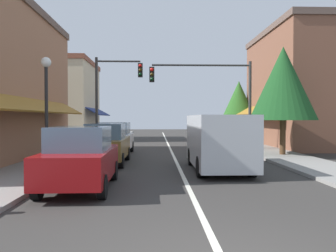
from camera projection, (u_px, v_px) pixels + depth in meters
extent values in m
plane|color=#33302D|center=(170.00, 149.00, 22.49)|extent=(80.00, 80.00, 0.00)
cube|color=gray|center=(85.00, 148.00, 22.29)|extent=(2.60, 56.00, 0.12)
cube|color=gray|center=(255.00, 148.00, 22.67)|extent=(2.60, 56.00, 0.12)
cube|color=silver|center=(170.00, 149.00, 22.49)|extent=(0.14, 52.00, 0.01)
cube|color=slate|center=(29.00, 131.00, 16.22)|extent=(0.08, 10.64, 1.80)
cube|color=olive|center=(42.00, 105.00, 16.21)|extent=(1.27, 11.76, 0.73)
cube|color=slate|center=(49.00, 61.00, 19.21)|extent=(0.08, 1.10, 1.30)
cube|color=brown|center=(299.00, 91.00, 24.71)|extent=(4.89, 10.00, 7.85)
cube|color=brown|center=(300.00, 33.00, 24.62)|extent=(5.09, 10.20, 0.40)
cube|color=slate|center=(266.00, 127.00, 24.69)|extent=(0.08, 7.60, 1.80)
cube|color=olive|center=(257.00, 110.00, 24.64)|extent=(1.27, 8.40, 0.73)
cube|color=slate|center=(277.00, 62.00, 22.39)|extent=(0.08, 1.10, 1.30)
cube|color=slate|center=(257.00, 71.00, 26.79)|extent=(0.08, 1.10, 1.30)
cube|color=beige|center=(61.00, 103.00, 32.06)|extent=(5.85, 8.00, 6.84)
cube|color=brown|center=(60.00, 63.00, 31.98)|extent=(6.05, 8.20, 0.40)
cube|color=slate|center=(92.00, 125.00, 32.21)|extent=(0.08, 6.08, 1.80)
cube|color=navy|center=(99.00, 112.00, 32.20)|extent=(1.27, 6.72, 0.73)
cube|color=slate|center=(88.00, 85.00, 30.37)|extent=(0.08, 1.10, 1.30)
cube|color=slate|center=(95.00, 88.00, 33.88)|extent=(0.08, 1.10, 1.30)
cube|color=maroon|center=(81.00, 164.00, 9.89)|extent=(1.78, 4.13, 0.80)
cube|color=slate|center=(80.00, 138.00, 9.77)|extent=(1.55, 2.02, 0.66)
cylinder|color=black|center=(65.00, 171.00, 11.21)|extent=(0.21, 0.62, 0.62)
cylinder|color=black|center=(114.00, 170.00, 11.29)|extent=(0.21, 0.62, 0.62)
cylinder|color=black|center=(37.00, 188.00, 8.50)|extent=(0.21, 0.62, 0.62)
cylinder|color=black|center=(102.00, 187.00, 8.58)|extent=(0.21, 0.62, 0.62)
cube|color=brown|center=(106.00, 148.00, 15.25)|extent=(1.76, 4.12, 0.80)
cube|color=slate|center=(106.00, 131.00, 15.14)|extent=(1.54, 2.02, 0.66)
cylinder|color=black|center=(94.00, 154.00, 16.59)|extent=(0.21, 0.62, 0.62)
cylinder|color=black|center=(127.00, 154.00, 16.63)|extent=(0.21, 0.62, 0.62)
cylinder|color=black|center=(81.00, 161.00, 13.89)|extent=(0.21, 0.62, 0.62)
cylinder|color=black|center=(121.00, 161.00, 13.93)|extent=(0.21, 0.62, 0.62)
cube|color=silver|center=(115.00, 141.00, 19.39)|extent=(1.84, 4.15, 0.80)
cube|color=slate|center=(115.00, 128.00, 19.28)|extent=(1.58, 2.04, 0.66)
cylinder|color=black|center=(105.00, 147.00, 20.75)|extent=(0.22, 0.63, 0.62)
cylinder|color=black|center=(132.00, 147.00, 20.76)|extent=(0.22, 0.63, 0.62)
cylinder|color=black|center=(96.00, 151.00, 18.05)|extent=(0.22, 0.63, 0.62)
cylinder|color=black|center=(127.00, 151.00, 18.06)|extent=(0.22, 0.63, 0.62)
cube|color=#B2B7BC|center=(218.00, 140.00, 13.33)|extent=(1.97, 5.00, 1.90)
cube|color=slate|center=(209.00, 127.00, 15.72)|extent=(1.73, 0.28, 0.84)
cube|color=black|center=(208.00, 151.00, 15.93)|extent=(1.86, 0.20, 0.24)
cylinder|color=black|center=(191.00, 157.00, 14.87)|extent=(0.24, 0.72, 0.72)
cylinder|color=black|center=(232.00, 157.00, 14.93)|extent=(0.24, 0.72, 0.72)
cylinder|color=black|center=(200.00, 167.00, 11.78)|extent=(0.24, 0.72, 0.72)
cylinder|color=black|center=(252.00, 167.00, 11.83)|extent=(0.24, 0.72, 0.72)
cylinder|color=#333333|center=(250.00, 106.00, 21.23)|extent=(0.18, 0.18, 5.46)
cylinder|color=#333333|center=(201.00, 65.00, 21.07)|extent=(5.98, 0.12, 0.12)
cube|color=black|center=(152.00, 75.00, 20.80)|extent=(0.30, 0.24, 0.90)
sphere|color=red|center=(152.00, 70.00, 20.66)|extent=(0.20, 0.20, 0.20)
sphere|color=#3D2D0C|center=(152.00, 74.00, 20.67)|extent=(0.20, 0.20, 0.20)
sphere|color=#0C3316|center=(152.00, 79.00, 20.67)|extent=(0.20, 0.20, 0.20)
cylinder|color=#333333|center=(97.00, 103.00, 22.68)|extent=(0.18, 0.18, 5.96)
cylinder|color=#333333|center=(118.00, 61.00, 22.66)|extent=(2.85, 0.12, 0.12)
cube|color=black|center=(140.00, 70.00, 22.55)|extent=(0.30, 0.24, 0.90)
sphere|color=red|center=(140.00, 66.00, 22.41)|extent=(0.20, 0.20, 0.20)
sphere|color=#3D2D0C|center=(140.00, 70.00, 22.42)|extent=(0.20, 0.20, 0.20)
sphere|color=#0C3316|center=(140.00, 74.00, 22.42)|extent=(0.20, 0.20, 0.20)
cylinder|color=black|center=(46.00, 121.00, 12.47)|extent=(0.12, 0.12, 3.83)
sphere|color=white|center=(46.00, 62.00, 12.42)|extent=(0.36, 0.36, 0.36)
cylinder|color=#4C331E|center=(283.00, 133.00, 18.12)|extent=(0.30, 0.30, 2.43)
cone|color=#19471E|center=(283.00, 83.00, 18.06)|extent=(3.47, 3.47, 3.81)
cylinder|color=#4C331E|center=(239.00, 127.00, 29.66)|extent=(0.30, 0.30, 2.57)
cone|color=#285B21|center=(239.00, 99.00, 29.61)|extent=(2.72, 2.72, 3.00)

